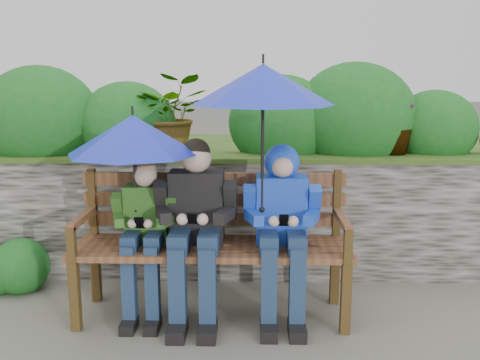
{
  "coord_description": "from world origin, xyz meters",
  "views": [
    {
      "loc": [
        0.09,
        -3.63,
        1.69
      ],
      "look_at": [
        0.0,
        0.1,
        0.95
      ],
      "focal_mm": 40.0,
      "sensor_mm": 36.0,
      "label": 1
    }
  ],
  "objects_px": {
    "umbrella_right": "(263,85)",
    "boy_left": "(145,228)",
    "umbrella_left": "(133,135)",
    "park_bench": "(213,234)",
    "boy_right": "(282,216)",
    "boy_middle": "(196,221)"
  },
  "relations": [
    {
      "from": "umbrella_right",
      "to": "boy_left",
      "type": "bearing_deg",
      "value": -179.93
    },
    {
      "from": "boy_left",
      "to": "umbrella_left",
      "type": "distance_m",
      "value": 0.65
    },
    {
      "from": "park_bench",
      "to": "umbrella_right",
      "type": "bearing_deg",
      "value": -13.78
    },
    {
      "from": "park_bench",
      "to": "boy_right",
      "type": "xyz_separation_m",
      "value": [
        0.48,
        -0.08,
        0.16
      ]
    },
    {
      "from": "park_bench",
      "to": "boy_middle",
      "type": "xyz_separation_m",
      "value": [
        -0.11,
        -0.1,
        0.13
      ]
    },
    {
      "from": "boy_right",
      "to": "umbrella_left",
      "type": "distance_m",
      "value": 1.15
    },
    {
      "from": "boy_middle",
      "to": "umbrella_right",
      "type": "height_order",
      "value": "umbrella_right"
    },
    {
      "from": "boy_right",
      "to": "umbrella_left",
      "type": "bearing_deg",
      "value": 178.51
    },
    {
      "from": "umbrella_right",
      "to": "boy_middle",
      "type": "bearing_deg",
      "value": -177.92
    },
    {
      "from": "park_bench",
      "to": "umbrella_left",
      "type": "distance_m",
      "value": 0.89
    },
    {
      "from": "park_bench",
      "to": "boy_middle",
      "type": "bearing_deg",
      "value": -137.02
    },
    {
      "from": "boy_middle",
      "to": "umbrella_right",
      "type": "relative_size",
      "value": 1.19
    },
    {
      "from": "boy_left",
      "to": "boy_middle",
      "type": "height_order",
      "value": "boy_middle"
    },
    {
      "from": "umbrella_left",
      "to": "umbrella_right",
      "type": "height_order",
      "value": "umbrella_right"
    },
    {
      "from": "boy_left",
      "to": "umbrella_right",
      "type": "bearing_deg",
      "value": 0.07
    },
    {
      "from": "park_bench",
      "to": "boy_left",
      "type": "distance_m",
      "value": 0.48
    },
    {
      "from": "park_bench",
      "to": "boy_left",
      "type": "xyz_separation_m",
      "value": [
        -0.47,
        -0.09,
        0.06
      ]
    },
    {
      "from": "boy_left",
      "to": "umbrella_left",
      "type": "xyz_separation_m",
      "value": [
        -0.06,
        0.03,
        0.65
      ]
    },
    {
      "from": "boy_right",
      "to": "umbrella_left",
      "type": "height_order",
      "value": "umbrella_left"
    },
    {
      "from": "boy_middle",
      "to": "umbrella_left",
      "type": "bearing_deg",
      "value": 173.98
    },
    {
      "from": "park_bench",
      "to": "boy_right",
      "type": "bearing_deg",
      "value": -9.83
    },
    {
      "from": "boy_middle",
      "to": "umbrella_left",
      "type": "height_order",
      "value": "umbrella_left"
    }
  ]
}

